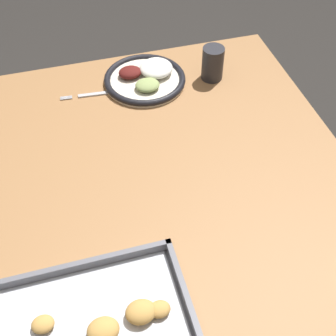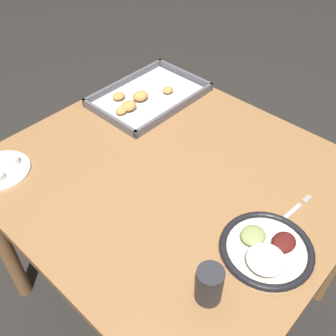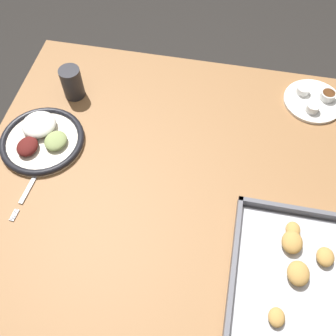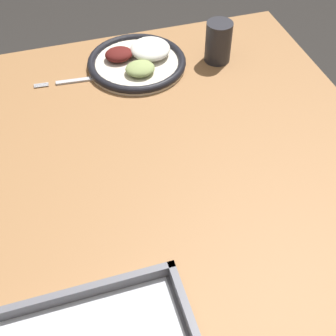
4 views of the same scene
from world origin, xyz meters
The scene contains 6 objects.
ground_plane centered at (0.00, 0.00, 0.00)m, with size 8.00×8.00×0.00m, color #282623.
dining_table centered at (0.00, 0.00, 0.65)m, with size 0.99×1.09×0.76m.
dinner_plate centered at (-0.06, -0.39, 0.78)m, with size 0.25×0.25×0.05m.
fork centered at (0.10, -0.37, 0.76)m, with size 0.20×0.03×0.00m.
baking_tray centered at (0.24, 0.35, 0.77)m, with size 0.44×0.30×0.04m.
drinking_cup centered at (-0.26, -0.36, 0.81)m, with size 0.07×0.07×0.10m.
Camera 1 is at (0.20, 0.75, 1.65)m, focal length 50.00 mm.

